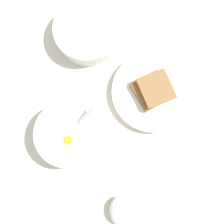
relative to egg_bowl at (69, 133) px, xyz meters
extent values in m
plane|color=beige|center=(-0.13, -0.06, -0.03)|extent=(3.00, 3.00, 0.00)
cylinder|color=white|center=(0.00, 0.00, 0.00)|extent=(0.16, 0.16, 0.05)
cylinder|color=white|center=(0.00, 0.00, 0.00)|extent=(0.14, 0.14, 0.02)
ellipsoid|color=yellow|center=(-0.01, 0.02, 0.02)|extent=(0.03, 0.03, 0.02)
cylinder|color=black|center=(0.00, 0.02, 0.01)|extent=(0.04, 0.04, 0.00)
ellipsoid|color=silver|center=(-0.01, -0.02, 0.02)|extent=(0.03, 0.02, 0.01)
cube|color=silver|center=(-0.03, -0.05, 0.04)|extent=(0.03, 0.05, 0.03)
cylinder|color=white|center=(-0.16, -0.18, -0.02)|extent=(0.22, 0.22, 0.02)
cylinder|color=white|center=(-0.16, -0.18, -0.01)|extent=(0.16, 0.16, 0.00)
cube|color=brown|center=(-0.16, -0.17, 0.00)|extent=(0.11, 0.11, 0.01)
cube|color=#9E7042|center=(-0.16, -0.18, 0.01)|extent=(0.11, 0.11, 0.01)
ellipsoid|color=white|center=(-0.18, 0.13, -0.01)|extent=(0.07, 0.08, 0.03)
cylinder|color=white|center=(0.06, -0.27, 0.00)|extent=(0.18, 0.18, 0.05)
cylinder|color=white|center=(0.06, -0.27, 0.01)|extent=(0.15, 0.15, 0.01)
camera|label=1|loc=(-0.11, -0.01, 0.55)|focal=35.00mm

